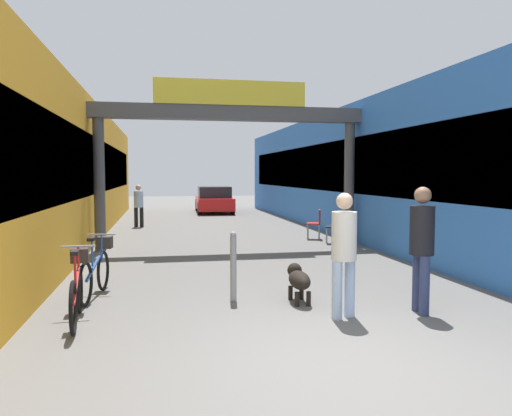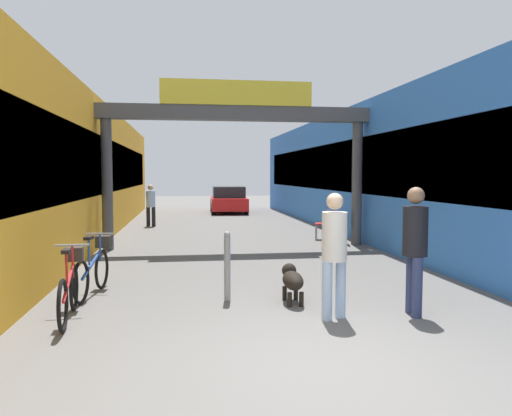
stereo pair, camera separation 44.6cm
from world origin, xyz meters
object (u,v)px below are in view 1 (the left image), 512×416
Objects in this scene: bollard_post_metal at (233,266)px; cafe_chair_red_farther at (316,221)px; pedestrian_with_dog at (344,247)px; parked_car_red at (214,200)px; bicycle_blue_second at (97,269)px; pedestrian_carrying_crate at (139,203)px; dog_on_leash at (298,279)px; bicycle_red_nearest at (77,288)px; cafe_chair_black_nearer at (336,224)px; pedestrian_companion at (422,241)px.

cafe_chair_red_farther is (3.50, 6.80, -0.01)m from bollard_post_metal.
pedestrian_with_dog is 0.42× the size of parked_car_red.
bicycle_blue_second is (-3.46, 1.89, -0.54)m from pedestrian_with_dog.
dog_on_leash is at bearing -76.09° from pedestrian_carrying_crate.
parked_car_red reaches higher than bicycle_blue_second.
parked_car_red reaches higher than cafe_chair_red_farther.
bicycle_red_nearest is at bearing -91.42° from pedestrian_carrying_crate.
pedestrian_with_dog is 1.92× the size of cafe_chair_black_nearer.
parked_car_red is at bearing 88.09° from dog_on_leash.
parked_car_red is (3.47, 6.40, -0.24)m from pedestrian_carrying_crate.
pedestrian_carrying_crate is at bearing 109.36° from pedestrian_companion.
bollard_post_metal is 6.90m from cafe_chair_black_nearer.
pedestrian_companion is 7.09m from cafe_chair_black_nearer.
pedestrian_companion reaches higher than dog_on_leash.
bollard_post_metal is at bearing 155.05° from pedestrian_companion.
parked_car_red is (0.60, 18.00, 0.29)m from dog_on_leash.
pedestrian_carrying_crate is 0.39× the size of parked_car_red.
pedestrian_companion is at bearing -100.20° from cafe_chair_black_nearer.
pedestrian_carrying_crate is at bearing 88.86° from bicycle_blue_second.
parked_car_red is (-2.18, 11.96, 0.10)m from cafe_chair_black_nearer.
pedestrian_with_dog is 18.94m from parked_car_red.
pedestrian_companion is 13.27m from pedestrian_carrying_crate.
pedestrian_carrying_crate is 1.76× the size of cafe_chair_red_farther.
dog_on_leash is 0.85× the size of cafe_chair_red_farther.
cafe_chair_black_nearer is 12.15m from parked_car_red.
bollard_post_metal is at bearing 138.75° from pedestrian_with_dog.
pedestrian_companion is 2.35× the size of dog_on_leash.
bicycle_red_nearest is (-0.30, -11.99, -0.45)m from pedestrian_carrying_crate.
dog_on_leash is 3.23m from bicycle_blue_second.
dog_on_leash is (-1.53, 0.92, -0.68)m from pedestrian_companion.
parked_car_red is at bearing 100.00° from cafe_chair_red_farther.
bicycle_blue_second is 8.28m from cafe_chair_red_farther.
dog_on_leash is 0.45× the size of bicycle_blue_second.
pedestrian_companion is 1.14× the size of pedestrian_carrying_crate.
dog_on_leash is 0.85× the size of cafe_chair_black_nearer.
pedestrian_carrying_crate is 11.52m from bollard_post_metal.
pedestrian_companion is at bearing -24.95° from bollard_post_metal.
bicycle_red_nearest is at bearing -172.90° from dog_on_leash.
bollard_post_metal reaches higher than cafe_chair_black_nearer.
bicycle_red_nearest is at bearing -163.82° from bollard_post_metal.
parked_car_red is at bearing 100.33° from cafe_chair_black_nearer.
cafe_chair_black_nearer is (5.86, 5.09, 0.10)m from bicycle_blue_second.
bicycle_blue_second is 1.89× the size of cafe_chair_red_farther.
bollard_post_metal is 1.21× the size of cafe_chair_black_nearer.
pedestrian_companion is 4.76m from bicycle_red_nearest.
pedestrian_companion reaches higher than cafe_chair_red_farther.
bicycle_blue_second is 7.76m from cafe_chair_black_nearer.
pedestrian_with_dog is 3.62m from bicycle_red_nearest.
bicycle_blue_second is 1.55× the size of bollard_post_metal.
pedestrian_carrying_crate reaches higher than cafe_chair_red_farther.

